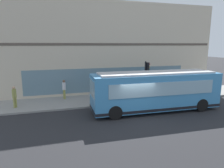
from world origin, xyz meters
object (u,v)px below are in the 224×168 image
(city_bus_nearside, at_px, (155,91))
(newspaper_vending_box, at_px, (153,88))
(traffic_light_near_corner, at_px, (147,73))
(pedestrian_walking_along_curb, at_px, (97,90))
(pedestrian_near_hydrant, at_px, (64,88))
(fire_hydrant, at_px, (180,89))
(pedestrian_by_light_pole, at_px, (14,95))

(city_bus_nearside, distance_m, newspaper_vending_box, 5.61)
(traffic_light_near_corner, bearing_deg, newspaper_vending_box, -38.87)
(traffic_light_near_corner, height_order, pedestrian_walking_along_curb, traffic_light_near_corner)
(pedestrian_walking_along_curb, relative_size, pedestrian_near_hydrant, 0.87)
(pedestrian_walking_along_curb, bearing_deg, newspaper_vending_box, -78.83)
(newspaper_vending_box, bearing_deg, fire_hydrant, -109.62)
(pedestrian_walking_along_curb, height_order, newspaper_vending_box, pedestrian_walking_along_curb)
(fire_hydrant, bearing_deg, pedestrian_by_light_pole, 92.63)
(fire_hydrant, xyz_separation_m, newspaper_vending_box, (0.96, 2.68, 0.09))
(pedestrian_walking_along_curb, bearing_deg, fire_hydrant, -88.15)
(pedestrian_near_hydrant, distance_m, pedestrian_by_light_pole, 4.26)
(city_bus_nearside, distance_m, traffic_light_near_corner, 2.83)
(city_bus_nearside, height_order, newspaper_vending_box, city_bus_nearside)
(fire_hydrant, distance_m, pedestrian_walking_along_curb, 9.01)
(fire_hydrant, xyz_separation_m, pedestrian_by_light_pole, (-0.72, 15.75, 0.65))
(pedestrian_near_hydrant, distance_m, newspaper_vending_box, 9.14)
(pedestrian_by_light_pole, bearing_deg, traffic_light_near_corner, -93.72)
(city_bus_nearside, height_order, pedestrian_by_light_pole, city_bus_nearside)
(city_bus_nearside, relative_size, newspaper_vending_box, 11.23)
(fire_hydrant, distance_m, pedestrian_near_hydrant, 11.86)
(traffic_light_near_corner, distance_m, pedestrian_by_light_pole, 11.25)
(city_bus_nearside, bearing_deg, pedestrian_walking_along_curb, 46.35)
(traffic_light_near_corner, relative_size, pedestrian_walking_along_curb, 2.25)
(city_bus_nearside, xyz_separation_m, pedestrian_near_hydrant, (4.91, 6.73, -0.36))
(pedestrian_near_hydrant, relative_size, newspaper_vending_box, 2.00)
(fire_hydrant, height_order, newspaper_vending_box, newspaper_vending_box)
(fire_hydrant, bearing_deg, pedestrian_near_hydrant, 85.73)
(city_bus_nearside, height_order, pedestrian_walking_along_curb, city_bus_nearside)
(city_bus_nearside, xyz_separation_m, newspaper_vending_box, (4.98, -2.39, -0.95))
(newspaper_vending_box, bearing_deg, pedestrian_walking_along_curb, 101.17)
(pedestrian_by_light_pole, bearing_deg, city_bus_nearside, -107.20)
(pedestrian_by_light_pole, bearing_deg, pedestrian_walking_along_curb, -86.34)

